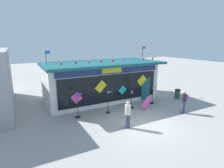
% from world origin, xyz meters
% --- Properties ---
extents(ground_plane, '(80.00, 80.00, 0.00)m').
position_xyz_m(ground_plane, '(0.00, 0.00, 0.00)').
color(ground_plane, '#9E9B99').
extents(kite_shop_building, '(9.93, 4.95, 4.64)m').
position_xyz_m(kite_shop_building, '(-0.05, 5.90, 1.74)').
color(kite_shop_building, silver).
rests_on(kite_shop_building, ground_plane).
extents(wind_spinner_far_left, '(0.64, 0.36, 1.74)m').
position_xyz_m(wind_spinner_far_left, '(-3.09, 2.86, 1.22)').
color(wind_spinner_far_left, black).
rests_on(wind_spinner_far_left, ground_plane).
extents(wind_spinner_left, '(0.61, 0.30, 1.64)m').
position_xyz_m(wind_spinner_left, '(-0.89, 2.66, 1.09)').
color(wind_spinner_left, black).
rests_on(wind_spinner_left, ground_plane).
extents(wind_spinner_center_left, '(0.34, 0.34, 1.47)m').
position_xyz_m(wind_spinner_center_left, '(1.05, 2.65, 0.79)').
color(wind_spinner_center_left, black).
rests_on(wind_spinner_center_left, ground_plane).
extents(wind_spinner_center_right, '(0.58, 0.38, 1.46)m').
position_xyz_m(wind_spinner_center_right, '(3.31, 2.75, 0.95)').
color(wind_spinner_center_right, black).
rests_on(wind_spinner_center_right, ground_plane).
extents(person_near_camera, '(0.48, 0.39, 1.68)m').
position_xyz_m(person_near_camera, '(3.78, 0.03, 0.89)').
color(person_near_camera, '#333D56').
rests_on(person_near_camera, ground_plane).
extents(person_mid_plaza, '(0.34, 0.34, 1.68)m').
position_xyz_m(person_mid_plaza, '(-1.08, -0.04, 0.86)').
color(person_mid_plaza, '#333D56').
rests_on(person_mid_plaza, ground_plane).
extents(trash_bin, '(0.52, 0.52, 0.85)m').
position_xyz_m(trash_bin, '(6.16, 2.76, 0.43)').
color(trash_bin, '#2D4238').
rests_on(trash_bin, ground_plane).
extents(display_kite_on_ground, '(1.04, 0.20, 1.04)m').
position_xyz_m(display_kite_on_ground, '(1.92, 1.89, 0.52)').
color(display_kite_on_ground, '#EA4CA3').
rests_on(display_kite_on_ground, ground_plane).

